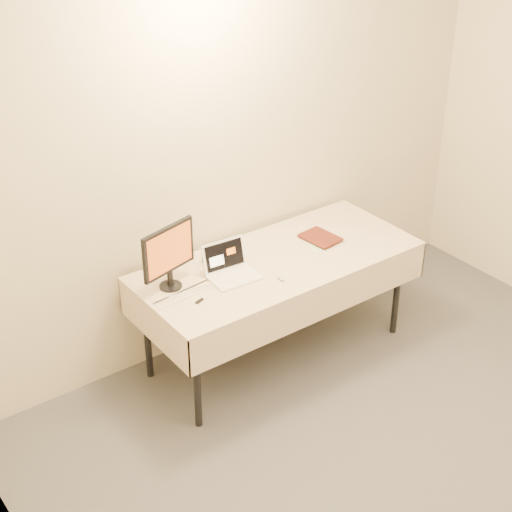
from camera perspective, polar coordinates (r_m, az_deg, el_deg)
back_wall at (r=5.07m, az=-1.47°, el=7.84°), size 4.00×0.10×2.70m
table at (r=5.04m, az=1.60°, el=-0.86°), size 1.86×0.81×0.74m
laptop at (r=4.82m, az=-1.90°, el=-0.90°), size 0.31×0.28×0.20m
monitor at (r=4.63m, az=-6.38°, el=0.25°), size 0.39×0.17×0.41m
book at (r=5.13m, az=4.03°, el=2.10°), size 0.19×0.04×0.25m
alarm_clock at (r=4.98m, az=-3.23°, el=-0.16°), size 0.12×0.06×0.05m
clicker at (r=4.80m, az=1.82°, el=-1.58°), size 0.05×0.08×0.02m
paper_form at (r=5.23m, az=4.26°, el=1.05°), size 0.21×0.30×0.00m
usb_dongle at (r=4.59m, az=-4.13°, el=-3.28°), size 0.06×0.04×0.01m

